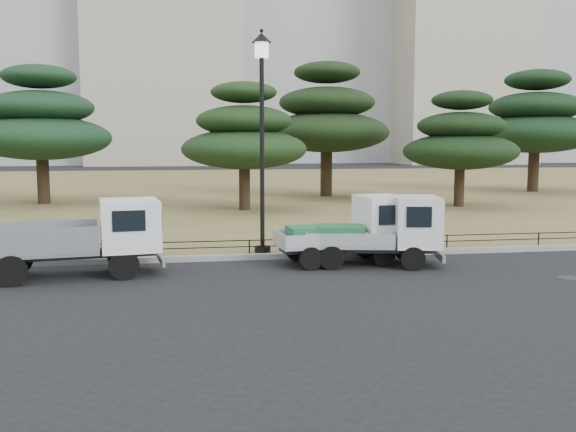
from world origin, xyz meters
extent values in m
plane|color=black|center=(0.00, 0.00, 0.00)|extent=(220.00, 220.00, 0.00)
cube|color=olive|center=(0.00, 30.60, 0.07)|extent=(120.00, 56.00, 0.15)
cube|color=gray|center=(0.00, 2.60, 0.08)|extent=(120.00, 0.25, 0.16)
cylinder|color=black|center=(-4.30, 0.39, 0.37)|extent=(0.75, 0.24, 0.73)
cylinder|color=black|center=(-4.52, 1.96, 0.37)|extent=(0.75, 0.24, 0.73)
cylinder|color=black|center=(-6.81, 0.05, 0.37)|extent=(0.75, 0.24, 0.73)
cylinder|color=black|center=(-7.03, 1.62, 0.37)|extent=(0.75, 0.24, 0.73)
cube|color=#2D2D30|center=(-5.63, 1.01, 0.56)|extent=(4.17, 1.42, 0.13)
cube|color=gray|center=(-6.36, 0.91, 0.98)|extent=(3.03, 1.97, 0.72)
cube|color=white|center=(-4.20, 1.20, 1.25)|extent=(1.64, 1.92, 1.26)
cylinder|color=black|center=(2.45, 1.01, 0.31)|extent=(0.63, 0.22, 0.62)
cylinder|color=black|center=(2.33, 2.36, 0.31)|extent=(0.63, 0.22, 0.62)
cylinder|color=black|center=(0.41, 0.82, 0.31)|extent=(0.63, 0.22, 0.62)
cylinder|color=black|center=(0.28, 2.17, 0.31)|extent=(0.63, 0.22, 0.62)
cube|color=#2D2D30|center=(1.40, 1.59, 0.45)|extent=(3.38, 1.06, 0.14)
cube|color=#BABCC2|center=(0.80, 1.54, 0.73)|extent=(2.41, 1.61, 0.41)
cube|color=silver|center=(2.56, 1.70, 1.19)|extent=(1.29, 1.62, 1.33)
cube|color=#1E6B45|center=(0.57, 1.52, 0.83)|extent=(1.34, 1.03, 0.45)
cylinder|color=black|center=(3.03, 0.34, 0.32)|extent=(0.65, 0.29, 0.63)
cylinder|color=black|center=(3.31, 1.71, 0.32)|extent=(0.65, 0.29, 0.63)
cylinder|color=black|center=(0.97, 0.77, 0.32)|extent=(0.65, 0.29, 0.63)
cylinder|color=black|center=(1.25, 2.14, 0.32)|extent=(0.65, 0.29, 0.63)
cube|color=#2D2D30|center=(2.17, 1.23, 0.46)|extent=(3.48, 1.45, 0.15)
cube|color=#AFB0B6|center=(1.57, 1.36, 0.75)|extent=(2.59, 1.88, 0.42)
cube|color=silver|center=(3.34, 0.99, 1.20)|extent=(1.47, 1.76, 1.34)
cube|color=#1E6935|center=(1.34, 1.40, 0.85)|extent=(1.45, 1.18, 0.46)
cylinder|color=black|center=(-0.60, 2.90, 0.24)|extent=(0.47, 0.47, 0.17)
cylinder|color=black|center=(-0.60, 2.90, 3.00)|extent=(0.13, 0.13, 5.35)
cylinder|color=white|center=(-0.60, 2.90, 5.89)|extent=(0.43, 0.43, 0.43)
cone|color=black|center=(-0.60, 2.90, 6.24)|extent=(0.56, 0.56, 0.27)
cylinder|color=black|center=(0.00, 2.75, 0.35)|extent=(38.00, 0.03, 0.03)
cylinder|color=black|center=(0.00, 2.75, 0.53)|extent=(38.00, 0.03, 0.03)
cylinder|color=black|center=(0.00, 2.75, 0.35)|extent=(0.04, 0.04, 0.40)
cylinder|color=#2D2D30|center=(6.50, -1.20, 0.01)|extent=(0.60, 0.60, 0.01)
cylinder|color=black|center=(-9.95, 19.46, 1.53)|extent=(0.62, 0.62, 2.76)
ellipsoid|color=#17341D|center=(-9.95, 19.46, 3.53)|extent=(7.09, 7.09, 2.27)
ellipsoid|color=#17341D|center=(-9.95, 19.46, 5.09)|extent=(5.41, 5.41, 1.73)
ellipsoid|color=#17341D|center=(-9.95, 19.46, 6.64)|extent=(3.74, 3.74, 1.20)
cylinder|color=black|center=(0.04, 14.70, 1.31)|extent=(0.52, 0.52, 2.33)
ellipsoid|color=black|center=(0.04, 14.70, 3.00)|extent=(5.87, 5.87, 1.88)
ellipsoid|color=black|center=(0.04, 14.70, 4.31)|extent=(4.48, 4.48, 1.43)
ellipsoid|color=black|center=(0.04, 14.70, 5.62)|extent=(3.09, 3.09, 0.99)
cylinder|color=black|center=(5.56, 21.62, 1.68)|extent=(0.69, 0.69, 3.06)
ellipsoid|color=black|center=(5.56, 21.62, 3.90)|extent=(7.37, 7.37, 2.36)
ellipsoid|color=black|center=(5.56, 21.62, 5.62)|extent=(5.62, 5.62, 1.80)
ellipsoid|color=black|center=(5.56, 21.62, 7.34)|extent=(3.88, 3.88, 1.24)
cylinder|color=black|center=(10.72, 14.59, 1.26)|extent=(0.50, 0.50, 2.22)
ellipsoid|color=black|center=(10.72, 14.59, 2.87)|extent=(5.63, 5.63, 1.80)
ellipsoid|color=black|center=(10.72, 14.59, 4.12)|extent=(4.30, 4.30, 1.38)
ellipsoid|color=black|center=(10.72, 14.59, 5.36)|extent=(2.97, 2.97, 0.95)
cylinder|color=black|center=(19.58, 22.97, 1.66)|extent=(0.68, 0.68, 3.03)
ellipsoid|color=black|center=(19.58, 22.97, 3.86)|extent=(7.73, 7.73, 2.47)
ellipsoid|color=black|center=(19.58, 22.97, 5.56)|extent=(5.90, 5.90, 1.89)
ellipsoid|color=black|center=(19.58, 22.97, 7.26)|extent=(4.08, 4.08, 1.30)
cube|color=#AAA08C|center=(40.00, 82.00, 24.00)|extent=(20.00, 18.00, 48.00)
camera|label=1|loc=(-2.88, -15.34, 3.33)|focal=40.00mm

